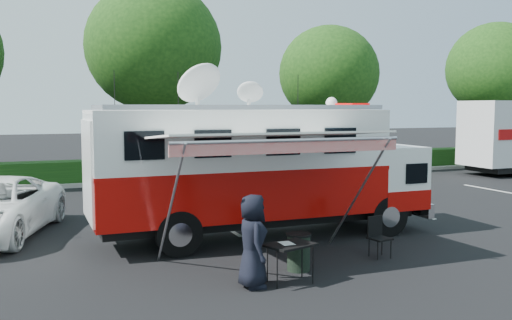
{
  "coord_description": "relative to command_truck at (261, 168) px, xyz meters",
  "views": [
    {
      "loc": [
        -5.36,
        -12.94,
        3.25
      ],
      "look_at": [
        0.0,
        0.5,
        1.9
      ],
      "focal_mm": 40.0,
      "sensor_mm": 36.0,
      "label": 1
    }
  ],
  "objects": [
    {
      "name": "back_border",
      "position": [
        1.22,
        12.9,
        3.26
      ],
      "size": [
        60.0,
        6.14,
        8.87
      ],
      "color": "#9E998E",
      "rests_on": "ground_plane"
    },
    {
      "name": "command_truck",
      "position": [
        0.0,
        0.0,
        0.0
      ],
      "size": [
        8.49,
        2.34,
        4.08
      ],
      "color": "black",
      "rests_on": "ground_plane"
    },
    {
      "name": "trash_bin",
      "position": [
        -0.38,
        -2.93,
        -1.37
      ],
      "size": [
        0.5,
        0.5,
        0.75
      ],
      "color": "black",
      "rests_on": "ground_plane"
    },
    {
      "name": "ground_plane",
      "position": [
        0.07,
        0.0,
        -1.75
      ],
      "size": [
        120.0,
        120.0,
        0.0
      ],
      "primitive_type": "plane",
      "color": "black",
      "rests_on": "ground"
    },
    {
      "name": "folding_table",
      "position": [
        -0.88,
        -3.6,
        -1.05
      ],
      "size": [
        1.02,
        0.85,
        0.74
      ],
      "color": "black",
      "rests_on": "ground_plane"
    },
    {
      "name": "stall_lines",
      "position": [
        -0.43,
        3.0,
        -1.74
      ],
      "size": [
        24.12,
        5.5,
        0.01
      ],
      "color": "silver",
      "rests_on": "ground_plane"
    },
    {
      "name": "folding_chair",
      "position": [
        1.69,
        -2.59,
        -1.23
      ],
      "size": [
        0.48,
        0.5,
        0.88
      ],
      "color": "black",
      "rests_on": "ground_plane"
    },
    {
      "name": "awning",
      "position": [
        -0.76,
        -2.43,
        0.87
      ],
      "size": [
        4.63,
        2.41,
        2.8
      ],
      "color": "white",
      "rests_on": "ground_plane"
    },
    {
      "name": "person",
      "position": [
        -1.62,
        -3.57,
        -1.75
      ],
      "size": [
        0.65,
        0.9,
        1.7
      ],
      "primitive_type": "imported",
      "rotation": [
        0.0,
        0.0,
        1.43
      ],
      "color": "black",
      "rests_on": "ground_plane"
    }
  ]
}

